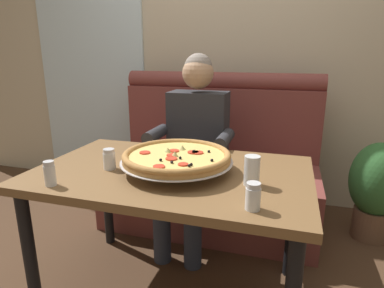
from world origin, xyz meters
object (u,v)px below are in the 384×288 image
dining_table (172,186)px  pizza (177,157)px  diner_main (194,140)px  drinking_glass (252,172)px  potted_plant (376,187)px  shaker_pepper_flakes (253,198)px  shaker_parmesan (50,175)px  shaker_oregano (109,161)px  booth_bench (212,171)px

dining_table → pizza: size_ratio=2.46×
diner_main → drinking_glass: 0.84m
potted_plant → shaker_pepper_flakes: bearing=-119.8°
shaker_parmesan → shaker_oregano: (0.14, 0.26, -0.00)m
diner_main → shaker_pepper_flakes: size_ratio=12.24×
dining_table → shaker_oregano: (-0.30, -0.08, 0.13)m
shaker_parmesan → shaker_oregano: size_ratio=1.07×
booth_bench → potted_plant: 1.15m
shaker_parmesan → shaker_oregano: 0.29m
diner_main → drinking_glass: bearing=-56.2°
shaker_oregano → shaker_pepper_flakes: bearing=-17.7°
diner_main → shaker_pepper_flakes: 1.06m
shaker_parmesan → booth_bench: bearing=70.5°
booth_bench → diner_main: bearing=-104.4°
potted_plant → shaker_parmesan: bearing=-141.1°
shaker_parmesan → drinking_glass: drinking_glass is taller
pizza → shaker_oregano: bearing=-168.3°
booth_bench → diner_main: (-0.07, -0.27, 0.31)m
dining_table → diner_main: (-0.07, 0.62, 0.07)m
dining_table → shaker_oregano: size_ratio=12.95×
diner_main → shaker_oregano: diner_main is taller
dining_table → shaker_pepper_flakes: 0.55m
diner_main → potted_plant: bearing=14.6°
booth_bench → drinking_glass: 1.11m
booth_bench → shaker_oregano: 1.07m
shaker_oregano → drinking_glass: bearing=-0.1°
drinking_glass → shaker_pepper_flakes: bearing=-82.0°
shaker_parmesan → potted_plant: bearing=38.9°
diner_main → shaker_parmesan: size_ratio=11.56×
shaker_parmesan → shaker_pepper_flakes: size_ratio=1.06×
shaker_pepper_flakes → shaker_parmesan: bearing=-178.2°
shaker_parmesan → shaker_pepper_flakes: shaker_parmesan is taller
booth_bench → pizza: 0.98m
dining_table → pizza: bearing=-16.3°
booth_bench → pizza: size_ratio=2.87×
shaker_oregano → potted_plant: bearing=35.1°
shaker_pepper_flakes → shaker_oregano: bearing=162.3°
shaker_oregano → potted_plant: (1.44, 1.02, -0.38)m
drinking_glass → potted_plant: size_ratio=0.19×
diner_main → shaker_pepper_flakes: bearing=-61.7°
booth_bench → potted_plant: booth_bench is taller
pizza → potted_plant: pizza is taller
diner_main → pizza: size_ratio=2.35×
potted_plant → pizza: bearing=-139.6°
diner_main → shaker_oregano: size_ratio=12.37×
drinking_glass → potted_plant: (0.75, 1.02, -0.39)m
dining_table → shaker_pepper_flakes: shaker_pepper_flakes is taller
shaker_pepper_flakes → potted_plant: 1.49m
booth_bench → shaker_parmesan: booth_bench is taller
shaker_parmesan → drinking_glass: size_ratio=0.84×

